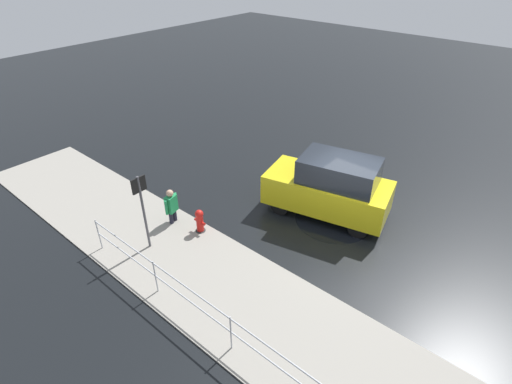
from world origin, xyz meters
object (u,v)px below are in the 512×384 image
(fire_hydrant, at_px, (200,221))
(pedestrian, at_px, (171,205))
(moving_hatchback, at_px, (330,187))
(sign_post, at_px, (142,203))

(fire_hydrant, relative_size, pedestrian, 0.66)
(fire_hydrant, distance_m, pedestrian, 1.07)
(moving_hatchback, height_order, sign_post, sign_post)
(moving_hatchback, relative_size, fire_hydrant, 5.21)
(fire_hydrant, bearing_deg, moving_hatchback, -126.13)
(moving_hatchback, distance_m, fire_hydrant, 4.22)
(pedestrian, bearing_deg, fire_hydrant, -166.95)
(moving_hatchback, bearing_deg, pedestrian, 46.11)
(moving_hatchback, relative_size, sign_post, 1.74)
(moving_hatchback, bearing_deg, sign_post, 57.65)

